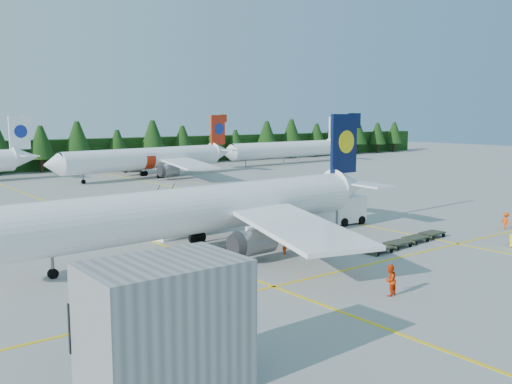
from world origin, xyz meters
TOP-DOWN VIEW (x-y plane):
  - ground at (0.00, 0.00)m, footprint 320.00×320.00m
  - taxi_stripe_a at (-14.00, 20.00)m, footprint 0.25×120.00m
  - taxi_stripe_b at (6.00, 20.00)m, footprint 0.25×120.00m
  - taxi_stripe_cross at (0.00, -6.00)m, footprint 80.00×0.25m
  - treeline_hedge at (0.00, 82.00)m, footprint 220.00×4.00m
  - terminal_building at (-26.00, -14.00)m, footprint 6.00×4.00m
  - airliner_navy at (-13.11, 5.02)m, footprint 37.40×30.71m
  - airliner_red at (7.93, 56.87)m, footprint 37.16×30.34m
  - airliner_far_right at (45.72, 64.61)m, footprint 35.73×5.61m
  - airstairs at (-11.88, 11.29)m, footprint 4.39×5.96m
  - service_truck at (4.00, 6.22)m, footprint 5.99×2.81m
  - dolly_train at (2.26, -3.61)m, footprint 10.58×2.48m
  - uld_pair at (-3.56, 3.84)m, footprint 5.12×3.78m
  - crew_a at (-7.89, 0.14)m, footprint 0.69×0.64m
  - crew_b at (-9.62, -11.58)m, footprint 1.06×0.91m
  - crew_c at (15.05, -5.15)m, footprint 0.60×0.76m

SIDE VIEW (x-z plane):
  - ground at x=0.00m, z-range 0.00..0.00m
  - taxi_stripe_a at x=-14.00m, z-range 0.00..0.01m
  - taxi_stripe_b at x=6.00m, z-range 0.00..0.01m
  - taxi_stripe_cross at x=0.00m, z-range 0.00..0.01m
  - dolly_train at x=2.26m, z-range 0.35..0.48m
  - airstairs at x=-11.88m, z-range -1.02..2.59m
  - crew_a at x=-7.89m, z-range 0.00..1.58m
  - crew_c at x=15.05m, z-range 0.00..1.62m
  - crew_b at x=-9.62m, z-range 0.00..1.90m
  - uld_pair at x=-3.56m, z-range 0.30..2.00m
  - service_truck at x=4.00m, z-range -0.01..2.77m
  - terminal_building at x=-26.00m, z-range 0.00..5.20m
  - treeline_hedge at x=0.00m, z-range 0.00..6.00m
  - airliner_far_right at x=45.72m, z-range -1.94..8.45m
  - airliner_red at x=7.93m, z-range -2.17..8.70m
  - airliner_navy at x=-13.11m, z-range -2.17..8.70m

